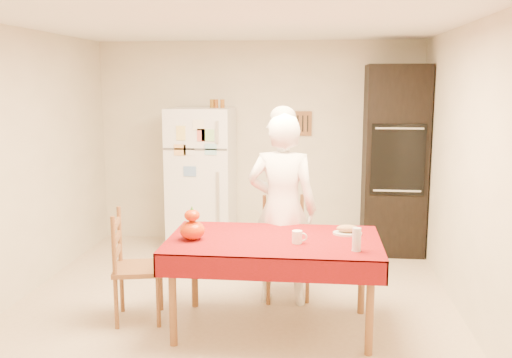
# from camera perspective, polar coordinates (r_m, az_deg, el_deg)

# --- Properties ---
(floor) EXTENTS (4.50, 4.50, 0.00)m
(floor) POSITION_cam_1_polar(r_m,az_deg,el_deg) (5.25, -2.35, -12.76)
(floor) COLOR tan
(floor) RESTS_ON ground
(room_shell) EXTENTS (4.02, 4.52, 2.51)m
(room_shell) POSITION_cam_1_polar(r_m,az_deg,el_deg) (4.87, -2.48, 5.17)
(room_shell) COLOR beige
(room_shell) RESTS_ON ground
(refrigerator) EXTENTS (0.75, 0.74, 1.70)m
(refrigerator) POSITION_cam_1_polar(r_m,az_deg,el_deg) (6.92, -5.44, 0.04)
(refrigerator) COLOR white
(refrigerator) RESTS_ON floor
(oven_cabinet) EXTENTS (0.70, 0.62, 2.20)m
(oven_cabinet) POSITION_cam_1_polar(r_m,az_deg,el_deg) (6.85, 13.66, 1.83)
(oven_cabinet) COLOR black
(oven_cabinet) RESTS_ON floor
(dining_table) EXTENTS (1.70, 1.00, 0.76)m
(dining_table) POSITION_cam_1_polar(r_m,az_deg,el_deg) (4.62, 1.78, -6.81)
(dining_table) COLOR brown
(dining_table) RESTS_ON floor
(chair_far) EXTENTS (0.49, 0.48, 0.95)m
(chair_far) POSITION_cam_1_polar(r_m,az_deg,el_deg) (5.40, 2.87, -6.41)
(chair_far) COLOR brown
(chair_far) RESTS_ON floor
(chair_left) EXTENTS (0.48, 0.49, 0.95)m
(chair_left) POSITION_cam_1_polar(r_m,az_deg,el_deg) (4.96, -12.44, -8.13)
(chair_left) COLOR brown
(chair_left) RESTS_ON floor
(seated_woman) EXTENTS (0.67, 0.47, 1.74)m
(seated_woman) POSITION_cam_1_polar(r_m,az_deg,el_deg) (5.14, 2.64, -3.06)
(seated_woman) COLOR white
(seated_woman) RESTS_ON floor
(coffee_mug) EXTENTS (0.08, 0.08, 0.10)m
(coffee_mug) POSITION_cam_1_polar(r_m,az_deg,el_deg) (4.47, 4.13, -5.81)
(coffee_mug) COLOR white
(coffee_mug) RESTS_ON dining_table
(pumpkin_lower) EXTENTS (0.20, 0.20, 0.15)m
(pumpkin_lower) POSITION_cam_1_polar(r_m,az_deg,el_deg) (4.59, -6.39, -5.12)
(pumpkin_lower) COLOR #D73D05
(pumpkin_lower) RESTS_ON dining_table
(pumpkin_upper) EXTENTS (0.12, 0.12, 0.09)m
(pumpkin_upper) POSITION_cam_1_polar(r_m,az_deg,el_deg) (4.56, -6.41, -3.64)
(pumpkin_upper) COLOR #DD4D05
(pumpkin_upper) RESTS_ON pumpkin_lower
(wine_glass) EXTENTS (0.07, 0.07, 0.18)m
(wine_glass) POSITION_cam_1_polar(r_m,az_deg,el_deg) (4.32, 10.03, -5.97)
(wine_glass) COLOR silver
(wine_glass) RESTS_ON dining_table
(bread_plate) EXTENTS (0.24, 0.24, 0.02)m
(bread_plate) POSITION_cam_1_polar(r_m,az_deg,el_deg) (4.78, 9.13, -5.38)
(bread_plate) COLOR silver
(bread_plate) RESTS_ON dining_table
(bread_loaf) EXTENTS (0.18, 0.10, 0.06)m
(bread_loaf) POSITION_cam_1_polar(r_m,az_deg,el_deg) (4.77, 9.14, -4.91)
(bread_loaf) COLOR tan
(bread_loaf) RESTS_ON bread_plate
(spice_jar_left) EXTENTS (0.05, 0.05, 0.10)m
(spice_jar_left) POSITION_cam_1_polar(r_m,az_deg,el_deg) (6.85, -4.43, 7.53)
(spice_jar_left) COLOR brown
(spice_jar_left) RESTS_ON refrigerator
(spice_jar_mid) EXTENTS (0.05, 0.05, 0.10)m
(spice_jar_mid) POSITION_cam_1_polar(r_m,az_deg,el_deg) (6.84, -4.00, 7.54)
(spice_jar_mid) COLOR brown
(spice_jar_mid) RESTS_ON refrigerator
(spice_jar_right) EXTENTS (0.05, 0.05, 0.10)m
(spice_jar_right) POSITION_cam_1_polar(r_m,az_deg,el_deg) (6.83, -3.37, 7.54)
(spice_jar_right) COLOR #95551B
(spice_jar_right) RESTS_ON refrigerator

